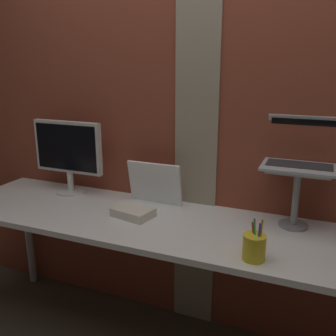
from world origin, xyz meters
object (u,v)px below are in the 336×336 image
Objects in this scene: laptop at (301,152)px; whiteboard_panel at (155,183)px; pen_cup at (254,247)px; monitor at (68,151)px.

laptop reaches higher than whiteboard_panel.
whiteboard_panel is at bearing 146.26° from pen_cup.
laptop is 0.57m from pen_cup.
monitor is 1.26m from pen_cup.
pen_cup is at bearing -18.42° from monitor.
pen_cup is (0.63, -0.42, -0.06)m from whiteboard_panel.
monitor is 1.32× the size of laptop.
whiteboard_panel is at bearing 2.67° from monitor.
pen_cup is at bearing -104.59° from laptop.
laptop is 1.09× the size of whiteboard_panel.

